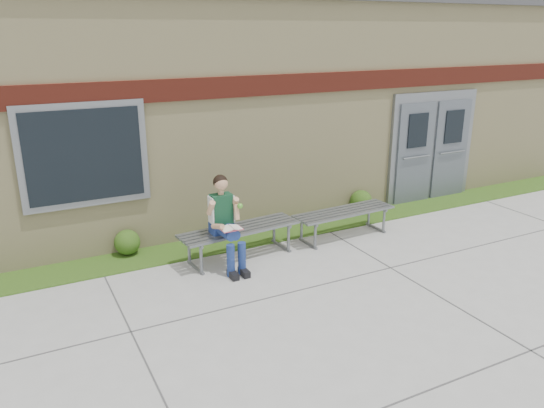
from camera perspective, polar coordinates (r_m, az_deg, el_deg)
ground at (r=7.54m, az=9.10°, el=-9.72°), size 80.00×80.00×0.00m
grass_strip at (r=9.55m, az=-0.07°, el=-3.23°), size 16.00×0.80×0.02m
school_building at (r=12.08m, az=-7.57°, el=11.42°), size 16.20×6.22×4.20m
bench_left at (r=8.48m, az=-3.48°, el=-3.31°), size 2.02×0.74×0.51m
bench_right at (r=9.41m, az=7.73°, el=-1.35°), size 1.90×0.62×0.49m
girl at (r=8.04m, az=-5.02°, el=-1.75°), size 0.50×0.83×1.44m
shrub_mid at (r=8.93m, az=-15.31°, el=-3.99°), size 0.41×0.41×0.41m
shrub_east at (r=10.75m, az=9.56°, el=0.31°), size 0.44×0.44×0.44m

